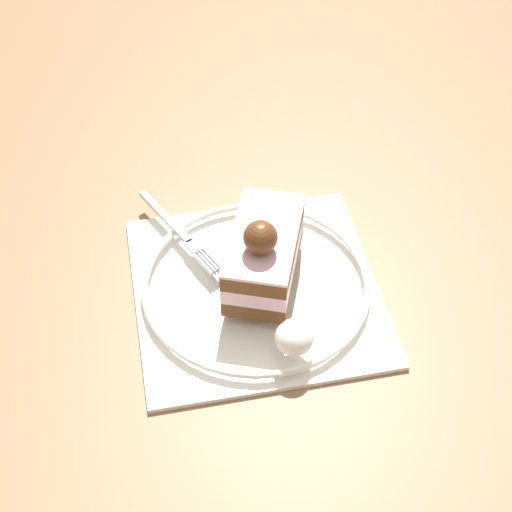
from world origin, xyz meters
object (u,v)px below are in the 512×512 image
Objects in this scene: dessert_plate at (256,286)px; fork at (180,233)px; cake_slice at (264,253)px; whipped_cream_dollop at (294,337)px.

fork is (0.05, -0.07, 0.01)m from dessert_plate.
dessert_plate is 1.83× the size of cake_slice.
fork reaches higher than dessert_plate.
whipped_cream_dollop is 0.16m from fork.
fork is (0.06, -0.06, -0.02)m from cake_slice.
whipped_cream_dollop is at bearing 114.96° from fork.
cake_slice is 0.99× the size of fork.
whipped_cream_dollop is 0.26× the size of fork.
dessert_plate is 6.98× the size of whipped_cream_dollop.
cake_slice is 3.82× the size of whipped_cream_dollop.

